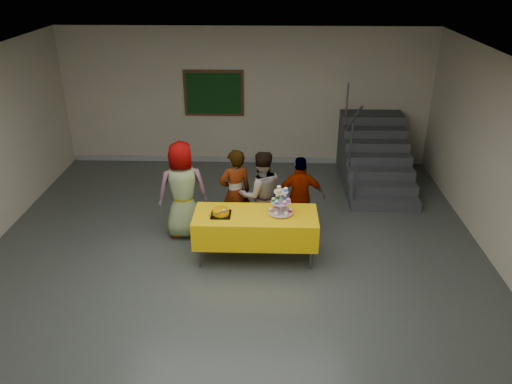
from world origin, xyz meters
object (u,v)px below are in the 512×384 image
schoolchild_b (235,193)px  schoolchild_d (300,197)px  noticeboard (214,93)px  bear_cake (221,212)px  schoolchild_c (261,195)px  schoolchild_a (183,190)px  staircase (373,157)px  bake_table (256,227)px  cupcake_stand (281,204)px

schoolchild_b → schoolchild_d: bearing=156.5°
schoolchild_b → noticeboard: bearing=-102.3°
bear_cake → schoolchild_c: schoolchild_c is taller
schoolchild_a → bear_cake: bearing=119.8°
schoolchild_a → staircase: 4.35m
bear_cake → staircase: 4.30m
bake_table → schoolchild_b: 0.87m
schoolchild_c → noticeboard: 3.54m
noticeboard → schoolchild_a: bearing=-93.3°
schoolchild_d → noticeboard: (-1.75, 3.19, 0.90)m
staircase → noticeboard: 3.67m
bear_cake → schoolchild_d: size_ratio=0.26×
bear_cake → staircase: (2.89, 3.17, -0.34)m
schoolchild_b → schoolchild_d: (1.08, 0.01, -0.06)m
schoolchild_d → schoolchild_c: bearing=3.6°
schoolchild_a → schoolchild_c: (1.29, 0.01, -0.07)m
cupcake_stand → bake_table: bearing=-174.8°
schoolchild_d → bake_table: bearing=44.7°
schoolchild_a → schoolchild_d: bearing=168.6°
bake_table → schoolchild_a: size_ratio=1.14×
schoolchild_a → schoolchild_c: 1.29m
cupcake_stand → schoolchild_c: 0.76m
bear_cake → schoolchild_c: bearing=51.6°
cupcake_stand → schoolchild_d: schoolchild_d is taller
schoolchild_a → noticeboard: (0.19, 3.27, 0.77)m
cupcake_stand → noticeboard: (-1.41, 3.93, 0.66)m
schoolchild_c → staircase: (2.30, 2.42, -0.27)m
schoolchild_a → schoolchild_b: bearing=170.6°
bake_table → schoolchild_c: (0.07, 0.71, 0.20)m
bear_cake → cupcake_stand: bearing=4.5°
schoolchild_a → staircase: size_ratio=0.69×
schoolchild_c → staircase: 3.35m
cupcake_stand → schoolchild_c: bearing=114.8°
bake_table → schoolchild_d: 1.07m
staircase → bear_cake: bearing=-132.4°
schoolchild_d → staircase: bearing=-127.6°
bear_cake → schoolchild_d: 1.49m
bake_table → schoolchild_a: schoolchild_a is taller
schoolchild_a → schoolchild_d: 1.95m
bake_table → schoolchild_d: bearing=47.3°
staircase → noticeboard: bearing=166.2°
bake_table → cupcake_stand: (0.38, 0.03, 0.38)m
schoolchild_a → schoolchild_b: schoolchild_a is taller
bear_cake → schoolchild_a: schoolchild_a is taller
schoolchild_a → noticeboard: noticeboard is taller
schoolchild_d → staircase: 2.88m
cupcake_stand → schoolchild_a: schoolchild_a is taller
schoolchild_c → staircase: staircase is taller
cupcake_stand → schoolchild_a: 1.74m
bear_cake → schoolchild_d: schoolchild_d is taller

